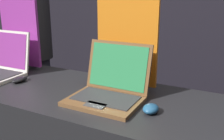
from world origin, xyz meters
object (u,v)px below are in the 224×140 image
Objects in this scene: laptop_front at (0,65)px; laptop_middle at (110,87)px; promo_stand_middle at (127,43)px; mouse_front at (20,80)px; promo_stand_front at (21,36)px; mouse_middle at (151,109)px; person_bystander at (36,51)px.

laptop_front reaches higher than laptop_middle.
promo_stand_middle is (0.00, 0.20, 0.19)m from laptop_middle.
mouse_front is 0.39m from promo_stand_front.
mouse_middle is (0.24, -0.06, -0.04)m from laptop_middle.
laptop_front is 0.26m from promo_stand_front.
person_bystander is (-0.49, 0.85, -0.12)m from laptop_front.
laptop_middle is (0.82, -0.03, -0.00)m from laptop_front.
laptop_front is 0.92× the size of laptop_middle.
promo_stand_front is at bearing 165.20° from mouse_middle.
laptop_middle is 1.59m from person_bystander.
promo_stand_front reaches higher than laptop_front.
promo_stand_middle is 0.31× the size of person_bystander.
mouse_front is 0.61m from laptop_middle.
mouse_front is 0.69m from promo_stand_middle.
mouse_middle is 1.82m from person_bystander.
mouse_front is 0.85m from mouse_middle.
laptop_front is at bearing 175.56° from mouse_middle.
laptop_front is 1.07m from mouse_middle.
promo_stand_middle is (0.82, -0.02, 0.03)m from promo_stand_front.
mouse_front is 0.21× the size of promo_stand_middle.
person_bystander is at bearing 148.99° from mouse_middle.
promo_stand_front is 0.82m from promo_stand_middle.
laptop_front is 3.55× the size of mouse_middle.
promo_stand_middle is (0.61, 0.22, 0.24)m from mouse_front.
mouse_middle is 0.05× the size of person_bystander.
promo_stand_front is 0.87m from laptop_middle.
promo_stand_middle is at bearing 20.11° from mouse_front.
laptop_front is at bearing -60.01° from person_bystander.
mouse_front is 0.06× the size of person_bystander.
promo_stand_front is 0.28× the size of person_bystander.
laptop_front is at bearing -90.00° from promo_stand_front.
mouse_middle is at bearing -2.55° from mouse_front.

